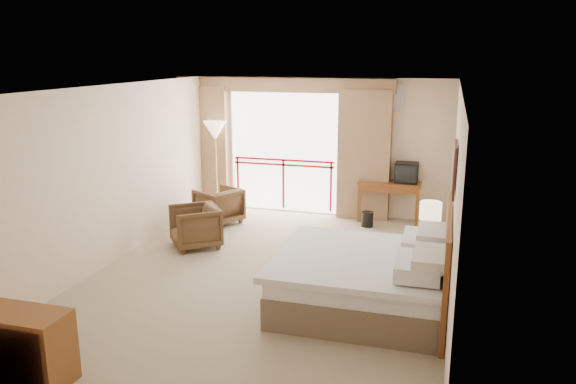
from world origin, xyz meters
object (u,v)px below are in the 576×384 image
(bed, at_px, (366,279))
(armchair_near, at_px, (196,246))
(table_lamp, at_px, (431,212))
(floor_lamp, at_px, (215,134))
(dresser, at_px, (15,346))
(tv, at_px, (407,173))
(armchair_far, at_px, (219,223))
(wastebasket, at_px, (367,219))
(desk, at_px, (390,190))
(nightstand, at_px, (427,259))
(side_table, at_px, (204,214))

(bed, xyz_separation_m, armchair_near, (-3.06, 1.49, -0.38))
(table_lamp, distance_m, floor_lamp, 4.99)
(armchair_near, bearing_deg, dresser, -37.56)
(tv, height_order, armchair_far, tv)
(wastebasket, distance_m, dresser, 6.57)
(table_lamp, distance_m, wastebasket, 2.61)
(bed, distance_m, armchair_far, 4.31)
(bed, bearing_deg, armchair_near, 154.01)
(desk, xyz_separation_m, wastebasket, (-0.34, -0.55, -0.46))
(nightstand, relative_size, table_lamp, 1.03)
(wastebasket, height_order, floor_lamp, floor_lamp)
(floor_lamp, bearing_deg, dresser, -84.92)
(bed, height_order, desk, bed)
(table_lamp, relative_size, floor_lamp, 0.29)
(nightstand, height_order, armchair_near, nightstand)
(desk, xyz_separation_m, dresser, (-2.92, -6.59, -0.23))
(nightstand, height_order, desk, desk)
(wastebasket, bearing_deg, nightstand, -62.00)
(armchair_far, bearing_deg, side_table, 27.86)
(wastebasket, distance_m, side_table, 3.01)
(armchair_near, bearing_deg, armchair_far, 148.73)
(armchair_near, distance_m, dresser, 4.13)
(floor_lamp, bearing_deg, nightstand, -29.93)
(bed, bearing_deg, floor_lamp, 134.40)
(bed, xyz_separation_m, side_table, (-3.23, 2.23, -0.02))
(desk, relative_size, armchair_near, 1.54)
(table_lamp, height_order, desk, table_lamp)
(nightstand, relative_size, armchair_near, 0.72)
(tv, xyz_separation_m, armchair_near, (-3.23, -2.42, -0.96))
(tv, bearing_deg, nightstand, -92.14)
(armchair_near, bearing_deg, nightstand, 47.77)
(desk, bearing_deg, table_lamp, -69.50)
(wastebasket, bearing_deg, bed, -82.18)
(wastebasket, bearing_deg, armchair_far, -168.19)
(side_table, bearing_deg, armchair_near, -77.33)
(floor_lamp, bearing_deg, table_lamp, -29.43)
(wastebasket, xyz_separation_m, dresser, (-2.58, -6.04, 0.23))
(bed, xyz_separation_m, dresser, (-3.05, -2.62, -0.01))
(desk, bearing_deg, dresser, -110.56)
(nightstand, bearing_deg, tv, 106.01)
(side_table, relative_size, dresser, 0.47)
(tv, distance_m, floor_lamp, 3.83)
(nightstand, height_order, dresser, dresser)
(bed, bearing_deg, table_lamp, 60.33)
(armchair_far, bearing_deg, table_lamp, 96.73)
(tv, xyz_separation_m, floor_lamp, (-3.78, -0.23, 0.62))
(desk, bearing_deg, floor_lamp, -172.03)
(tv, relative_size, armchair_near, 0.56)
(tv, distance_m, side_table, 3.84)
(tv, distance_m, armchair_far, 3.68)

